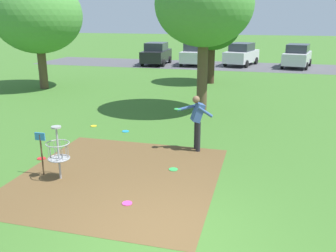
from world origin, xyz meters
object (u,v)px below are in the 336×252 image
frisbee_near_basket (94,126)px  parked_car_leftmost (156,54)px  disc_golf_basket (56,150)px  player_throwing (197,119)px  parked_car_rightmost (297,56)px  frisbee_far_right (173,169)px  tree_near_left (212,26)px  frisbee_by_tee (127,203)px  tree_near_right (38,16)px  frisbee_far_left (125,131)px  parked_car_center_right (241,54)px  frisbee_mid_grass (41,158)px  parked_car_center_left (195,54)px  tree_mid_center (204,5)px

frisbee_near_basket → parked_car_leftmost: parked_car_leftmost is taller
disc_golf_basket → frisbee_near_basket: (-1.19, 4.47, -0.74)m
player_throwing → parked_car_rightmost: parked_car_rightmost is taller
frisbee_far_right → tree_near_left: bearing=94.2°
frisbee_by_tee → tree_near_right: size_ratio=0.04×
disc_golf_basket → frisbee_far_left: disc_golf_basket is taller
parked_car_center_right → frisbee_far_right: bearing=-90.5°
frisbee_near_basket → frisbee_far_right: (3.89, -3.20, 0.00)m
frisbee_mid_grass → tree_near_right: 12.13m
frisbee_mid_grass → parked_car_center_left: size_ratio=0.06×
frisbee_by_tee → disc_golf_basket: bearing=159.4°
frisbee_mid_grass → parked_car_rightmost: size_ratio=0.05×
player_throwing → frisbee_by_tee: size_ratio=7.59×
tree_near_left → parked_car_leftmost: size_ratio=1.14×
parked_car_center_left → parked_car_rightmost: 8.26m
frisbee_by_tee → frisbee_mid_grass: 3.85m
tree_near_left → frisbee_near_basket: bearing=-105.6°
frisbee_by_tee → parked_car_center_right: bearing=88.3°
frisbee_far_right → frisbee_by_tee: bearing=-104.4°
disc_golf_basket → parked_car_rightmost: bearing=73.0°
frisbee_near_basket → frisbee_by_tee: bearing=-57.6°
frisbee_far_left → tree_near_right: bearing=138.7°
frisbee_mid_grass → parked_car_center_left: parked_car_center_left is taller
disc_golf_basket → frisbee_far_left: (0.22, 4.14, -0.74)m
frisbee_far_left → parked_car_leftmost: parked_car_leftmost is taller
parked_car_rightmost → tree_near_right: bearing=-138.0°
disc_golf_basket → frisbee_mid_grass: 1.76m
frisbee_far_right → parked_car_center_right: 22.88m
tree_mid_center → parked_car_center_right: tree_mid_center is taller
tree_near_left → disc_golf_basket: bearing=-96.5°
tree_near_left → parked_car_rightmost: bearing=58.2°
disc_golf_basket → parked_car_center_right: size_ratio=0.31×
frisbee_by_tee → parked_car_rightmost: parked_car_rightmost is taller
frisbee_by_tee → frisbee_far_right: (0.53, 2.08, 0.00)m
frisbee_by_tee → frisbee_far_right: same height
player_throwing → frisbee_far_left: (-2.81, 1.21, -0.98)m
player_throwing → tree_near_right: size_ratio=0.28×
frisbee_far_left → tree_near_right: 10.77m
tree_mid_center → frisbee_by_tee: bearing=-91.3°
player_throwing → tree_near_left: tree_near_left is taller
player_throwing → parked_car_leftmost: (-7.17, 19.86, -0.06)m
disc_golf_basket → tree_near_left: bearing=83.5°
frisbee_by_tee → parked_car_center_right: size_ratio=0.05×
disc_golf_basket → parked_car_rightmost: (7.32, 23.90, 0.17)m
disc_golf_basket → frisbee_mid_grass: disc_golf_basket is taller
frisbee_by_tee → frisbee_far_left: 5.33m
parked_car_rightmost → frisbee_far_right: bearing=-101.5°
parked_car_center_left → parked_car_rightmost: (8.25, 0.44, 0.00)m
frisbee_by_tee → frisbee_mid_grass: bearing=150.9°
tree_near_left → parked_car_leftmost: bearing=126.3°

